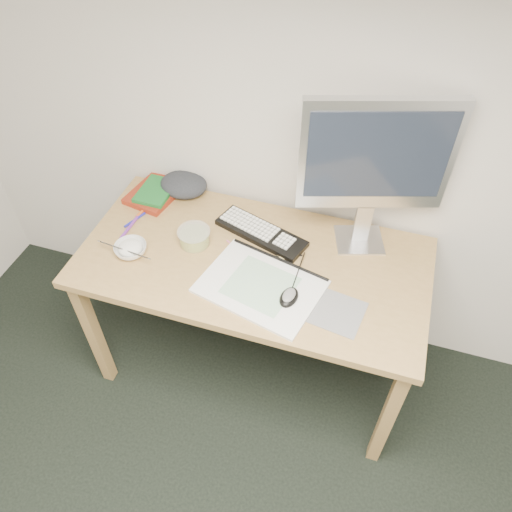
{
  "coord_description": "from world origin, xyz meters",
  "views": [
    {
      "loc": [
        0.22,
        0.13,
        2.21
      ],
      "look_at": [
        -0.18,
        1.38,
        0.83
      ],
      "focal_mm": 35.0,
      "sensor_mm": 36.0,
      "label": 1
    }
  ],
  "objects_px": {
    "sketchpad": "(260,286)",
    "keyboard": "(261,233)",
    "desk": "(253,273)",
    "rice_bowl": "(131,249)",
    "monitor": "(376,160)"
  },
  "relations": [
    {
      "from": "sketchpad",
      "to": "monitor",
      "type": "distance_m",
      "value": 0.63
    },
    {
      "from": "sketchpad",
      "to": "rice_bowl",
      "type": "relative_size",
      "value": 3.37
    },
    {
      "from": "sketchpad",
      "to": "keyboard",
      "type": "height_order",
      "value": "keyboard"
    },
    {
      "from": "keyboard",
      "to": "monitor",
      "type": "distance_m",
      "value": 0.57
    },
    {
      "from": "sketchpad",
      "to": "keyboard",
      "type": "bearing_deg",
      "value": 120.07
    },
    {
      "from": "desk",
      "to": "monitor",
      "type": "distance_m",
      "value": 0.67
    },
    {
      "from": "desk",
      "to": "keyboard",
      "type": "xyz_separation_m",
      "value": [
        -0.01,
        0.14,
        0.09
      ]
    },
    {
      "from": "sketchpad",
      "to": "keyboard",
      "type": "relative_size",
      "value": 1.11
    },
    {
      "from": "keyboard",
      "to": "rice_bowl",
      "type": "relative_size",
      "value": 3.03
    },
    {
      "from": "keyboard",
      "to": "desk",
      "type": "bearing_deg",
      "value": -67.81
    },
    {
      "from": "sketchpad",
      "to": "rice_bowl",
      "type": "distance_m",
      "value": 0.55
    },
    {
      "from": "sketchpad",
      "to": "rice_bowl",
      "type": "height_order",
      "value": "rice_bowl"
    },
    {
      "from": "desk",
      "to": "sketchpad",
      "type": "height_order",
      "value": "sketchpad"
    },
    {
      "from": "sketchpad",
      "to": "rice_bowl",
      "type": "xyz_separation_m",
      "value": [
        -0.55,
        0.02,
        0.01
      ]
    },
    {
      "from": "desk",
      "to": "sketchpad",
      "type": "bearing_deg",
      "value": -60.84
    }
  ]
}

